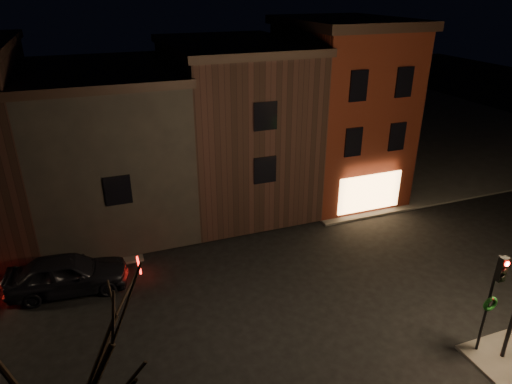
% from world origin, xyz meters
% --- Properties ---
extents(ground, '(120.00, 120.00, 0.00)m').
position_xyz_m(ground, '(0.00, 0.00, 0.00)').
color(ground, black).
rests_on(ground, ground).
extents(sidewalk_far_right, '(30.00, 30.00, 0.12)m').
position_xyz_m(sidewalk_far_right, '(20.00, 20.00, 0.06)').
color(sidewalk_far_right, '#2D2B28').
rests_on(sidewalk_far_right, ground).
extents(corner_building, '(6.50, 8.50, 10.50)m').
position_xyz_m(corner_building, '(8.00, 9.47, 5.40)').
color(corner_building, '#511A0E').
rests_on(corner_building, ground).
extents(row_building_a, '(7.30, 10.30, 9.40)m').
position_xyz_m(row_building_a, '(1.50, 10.50, 4.83)').
color(row_building_a, black).
rests_on(row_building_a, ground).
extents(row_building_b, '(7.80, 10.30, 8.40)m').
position_xyz_m(row_building_b, '(-5.75, 10.50, 4.33)').
color(row_building_b, black).
rests_on(row_building_b, ground).
extents(traffic_signal, '(0.58, 0.38, 4.05)m').
position_xyz_m(traffic_signal, '(5.60, -5.51, 2.81)').
color(traffic_signal, black).
rests_on(traffic_signal, sidewalk_near_right).
extents(bare_tree_left, '(5.60, 5.60, 7.50)m').
position_xyz_m(bare_tree_left, '(-8.00, -7.00, 5.43)').
color(bare_tree_left, black).
rests_on(bare_tree_left, sidewalk_near_left).
extents(parked_car_a, '(5.22, 2.49, 1.72)m').
position_xyz_m(parked_car_a, '(-8.36, 3.80, 0.86)').
color(parked_car_a, black).
rests_on(parked_car_a, ground).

